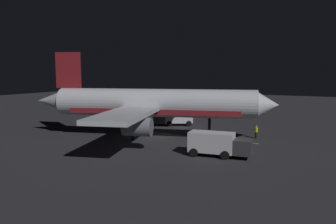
{
  "coord_description": "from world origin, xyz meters",
  "views": [
    {
      "loc": [
        37.58,
        21.12,
        8.67
      ],
      "look_at": [
        0.0,
        2.0,
        3.5
      ],
      "focal_mm": 34.91,
      "sensor_mm": 36.0,
      "label": 1
    }
  ],
  "objects_px": {
    "baggage_truck": "(217,144)",
    "ground_crew_worker": "(256,132)",
    "catering_truck": "(175,118)",
    "traffic_cone_near_right": "(208,140)",
    "airliner": "(150,104)",
    "traffic_cone_near_left": "(239,144)"
  },
  "relations": [
    {
      "from": "airliner",
      "to": "traffic_cone_near_left",
      "type": "height_order",
      "value": "airliner"
    },
    {
      "from": "baggage_truck",
      "to": "traffic_cone_near_right",
      "type": "bearing_deg",
      "value": -152.38
    },
    {
      "from": "ground_crew_worker",
      "to": "airliner",
      "type": "bearing_deg",
      "value": -67.25
    },
    {
      "from": "traffic_cone_near_left",
      "to": "traffic_cone_near_right",
      "type": "height_order",
      "value": "same"
    },
    {
      "from": "airliner",
      "to": "traffic_cone_near_left",
      "type": "relative_size",
      "value": 59.3
    },
    {
      "from": "ground_crew_worker",
      "to": "catering_truck",
      "type": "bearing_deg",
      "value": -108.42
    },
    {
      "from": "baggage_truck",
      "to": "traffic_cone_near_left",
      "type": "xyz_separation_m",
      "value": [
        -5.61,
        0.77,
        -1.04
      ]
    },
    {
      "from": "airliner",
      "to": "ground_crew_worker",
      "type": "distance_m",
      "value": 14.39
    },
    {
      "from": "catering_truck",
      "to": "ground_crew_worker",
      "type": "relative_size",
      "value": 3.72
    },
    {
      "from": "catering_truck",
      "to": "traffic_cone_near_right",
      "type": "distance_m",
      "value": 13.16
    },
    {
      "from": "traffic_cone_near_left",
      "to": "catering_truck",
      "type": "bearing_deg",
      "value": -127.68
    },
    {
      "from": "baggage_truck",
      "to": "catering_truck",
      "type": "height_order",
      "value": "baggage_truck"
    },
    {
      "from": "airliner",
      "to": "traffic_cone_near_left",
      "type": "bearing_deg",
      "value": 89.32
    },
    {
      "from": "baggage_truck",
      "to": "traffic_cone_near_left",
      "type": "height_order",
      "value": "baggage_truck"
    },
    {
      "from": "baggage_truck",
      "to": "ground_crew_worker",
      "type": "distance_m",
      "value": 11.27
    },
    {
      "from": "catering_truck",
      "to": "airliner",
      "type": "bearing_deg",
      "value": 7.11
    },
    {
      "from": "airliner",
      "to": "catering_truck",
      "type": "xyz_separation_m",
      "value": [
        -10.1,
        -1.26,
        -3.17
      ]
    },
    {
      "from": "catering_truck",
      "to": "traffic_cone_near_right",
      "type": "relative_size",
      "value": 11.76
    },
    {
      "from": "airliner",
      "to": "baggage_truck",
      "type": "height_order",
      "value": "airliner"
    },
    {
      "from": "catering_truck",
      "to": "traffic_cone_near_left",
      "type": "height_order",
      "value": "catering_truck"
    },
    {
      "from": "traffic_cone_near_left",
      "to": "airliner",
      "type": "bearing_deg",
      "value": -90.68
    },
    {
      "from": "baggage_truck",
      "to": "catering_truck",
      "type": "relative_size",
      "value": 1.02
    }
  ]
}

